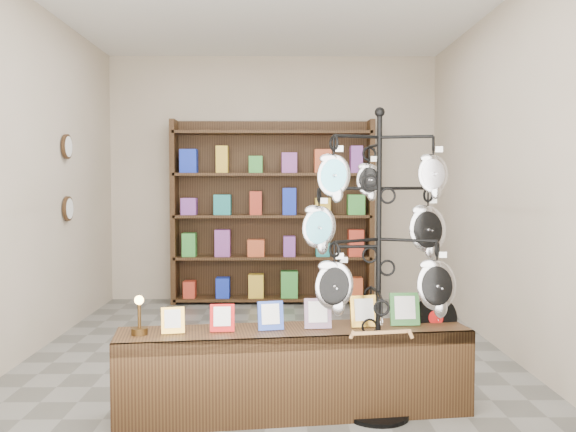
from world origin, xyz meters
name	(u,v)px	position (x,y,z in m)	size (l,w,h in m)	color
ground	(270,352)	(0.00, 0.00, 0.00)	(5.00, 5.00, 0.00)	slate
room_envelope	(269,135)	(0.00, 0.00, 1.85)	(5.00, 5.00, 5.00)	beige
display_tree	(379,240)	(0.69, -1.54, 1.10)	(0.98, 0.87, 1.91)	black
front_shelf	(294,371)	(0.18, -1.48, 0.27)	(2.23, 0.75, 0.77)	black
back_shelving	(273,218)	(0.00, 2.30, 1.03)	(2.42, 0.36, 2.20)	black
wall_clocks	(67,178)	(-1.97, 0.80, 1.50)	(0.03, 0.24, 0.84)	black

